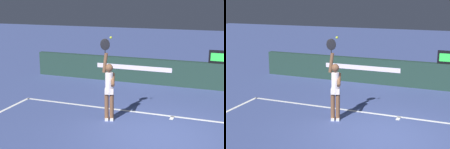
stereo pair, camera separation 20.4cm
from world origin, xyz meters
The scene contains 5 objects.
ground_plane centered at (0.00, 0.00, 0.00)m, with size 60.00×60.00×0.00m, color #3E4D87.
back_wall centered at (0.00, 5.22, 0.54)m, with size 14.11×0.27×1.08m.
speed_display centered at (1.08, 5.22, 1.34)m, with size 0.68×0.14×0.51m.
tennis_player centered at (-1.77, 0.60, 1.04)m, with size 0.52×0.51×2.49m.
tennis_ball centered at (-1.67, 0.50, 2.53)m, with size 0.07×0.07×0.07m.
Camera 2 is at (1.77, -8.09, 3.65)m, focal length 52.47 mm.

